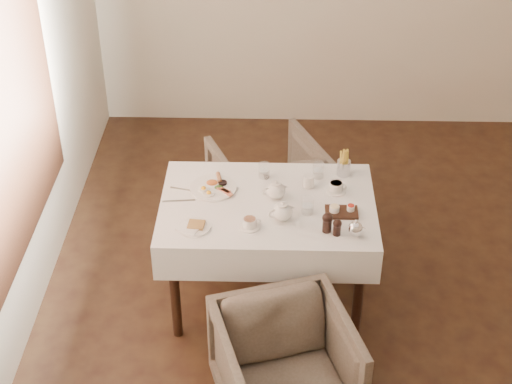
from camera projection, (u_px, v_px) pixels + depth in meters
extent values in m
plane|color=black|center=(393.00, 318.00, 4.93)|extent=(5.00, 5.00, 0.00)
cube|color=black|center=(268.00, 208.00, 4.67)|extent=(1.20, 0.80, 0.04)
cube|color=silver|center=(268.00, 219.00, 4.72)|extent=(1.28, 0.88, 0.23)
cylinder|color=black|center=(186.00, 221.00, 5.17)|extent=(0.06, 0.06, 0.70)
cylinder|color=black|center=(350.00, 224.00, 5.15)|extent=(0.06, 0.06, 0.70)
cylinder|color=black|center=(175.00, 291.00, 4.62)|extent=(0.06, 0.06, 0.70)
cylinder|color=black|center=(358.00, 294.00, 4.59)|extent=(0.06, 0.06, 0.70)
imported|color=#4D4438|center=(285.00, 368.00, 4.16)|extent=(0.87, 0.88, 0.64)
imported|color=#4D4438|center=(269.00, 187.00, 5.54)|extent=(0.94, 0.95, 0.66)
cylinder|color=white|center=(213.00, 188.00, 4.77)|extent=(0.29, 0.29, 0.01)
ellipsoid|color=#B95921|center=(212.00, 182.00, 4.80)|extent=(0.07, 0.07, 0.02)
cylinder|color=brown|center=(219.00, 178.00, 4.83)|extent=(0.05, 0.11, 0.03)
cylinder|color=black|center=(223.00, 183.00, 4.79)|extent=(0.05, 0.05, 0.02)
cube|color=#A12D25|center=(225.00, 191.00, 4.72)|extent=(0.10, 0.09, 0.01)
ellipsoid|color=#264C19|center=(219.00, 187.00, 4.76)|extent=(0.06, 0.05, 0.02)
cylinder|color=white|center=(194.00, 227.00, 4.45)|extent=(0.18, 0.18, 0.01)
cube|color=brown|center=(196.00, 225.00, 4.45)|extent=(0.10, 0.10, 0.01)
cube|color=silver|center=(188.00, 229.00, 4.43)|extent=(0.15, 0.14, 0.02)
cylinder|color=white|center=(309.00, 181.00, 4.77)|extent=(0.08, 0.08, 0.08)
cylinder|color=white|center=(250.00, 226.00, 4.46)|extent=(0.12, 0.12, 0.01)
cylinder|color=white|center=(250.00, 222.00, 4.44)|extent=(0.09, 0.09, 0.05)
cylinder|color=#9C6546|center=(250.00, 219.00, 4.43)|extent=(0.07, 0.07, 0.00)
cylinder|color=white|center=(336.00, 191.00, 4.75)|extent=(0.13, 0.13, 0.01)
cylinder|color=white|center=(336.00, 187.00, 4.73)|extent=(0.09, 0.09, 0.05)
cylinder|color=#9C6546|center=(336.00, 183.00, 4.72)|extent=(0.07, 0.07, 0.00)
cylinder|color=silver|center=(264.00, 170.00, 4.85)|extent=(0.09, 0.09, 0.10)
cylinder|color=silver|center=(308.00, 206.00, 4.54)|extent=(0.08, 0.08, 0.10)
cylinder|color=silver|center=(318.00, 170.00, 4.85)|extent=(0.07, 0.07, 0.10)
cube|color=black|center=(341.00, 212.00, 4.56)|extent=(0.19, 0.13, 0.02)
cylinder|color=white|center=(334.00, 209.00, 4.55)|extent=(0.06, 0.06, 0.03)
cylinder|color=maroon|center=(351.00, 208.00, 4.56)|extent=(0.05, 0.05, 0.03)
cylinder|color=silver|center=(344.00, 168.00, 4.87)|extent=(0.08, 0.08, 0.10)
cube|color=silver|center=(184.00, 189.00, 4.76)|extent=(0.17, 0.05, 0.00)
cube|color=silver|center=(179.00, 201.00, 4.67)|extent=(0.20, 0.04, 0.00)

